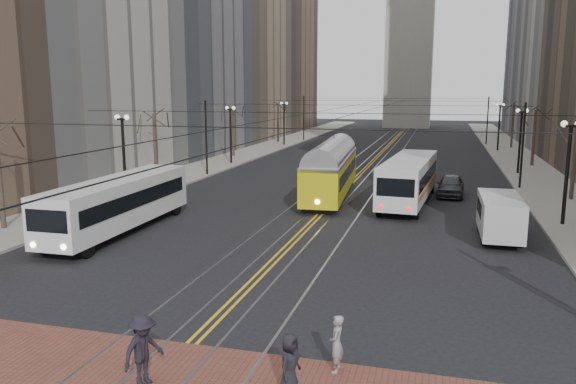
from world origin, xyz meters
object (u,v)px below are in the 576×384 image
Objects in this scene: pedestrian_d at (143,350)px; pedestrian_a at (290,364)px; streetcar at (331,175)px; transit_bus at (119,206)px; rear_bus at (409,181)px; cargo_van at (500,218)px; sedan_silver at (408,170)px; sedan_grey at (451,185)px; pedestrian_b at (337,344)px.

pedestrian_a is at bearing -59.88° from pedestrian_d.
streetcar reaches higher than pedestrian_d.
transit_bus is at bearing 57.58° from pedestrian_a.
streetcar is at bearing 173.43° from rear_bus.
cargo_van reaches higher than pedestrian_a.
cargo_van is 2.66× the size of pedestrian_d.
rear_bus is at bearing 9.87° from pedestrian_a.
cargo_van is (19.43, 3.75, -0.34)m from transit_bus.
streetcar is at bearing 137.99° from cargo_van.
rear_bus reaches higher than cargo_van.
cargo_van is 1.09× the size of sedan_silver.
sedan_grey is 30.43m from pedestrian_d.
pedestrian_b is at bearing -93.86° from sedan_grey.
streetcar reaches higher than cargo_van.
pedestrian_d is (-5.16, -25.82, -0.56)m from rear_bus.
sedan_grey is at bearing -61.81° from sedan_silver.
streetcar is 1.13× the size of rear_bus.
cargo_van is 18.17m from pedestrian_a.
streetcar is 26.62m from pedestrian_a.
pedestrian_b is 0.84× the size of pedestrian_d.
rear_bus is (14.43, 11.99, 0.07)m from transit_bus.
rear_bus reaches higher than pedestrian_d.
sedan_silver is (4.85, 9.47, -0.80)m from streetcar.
streetcar is 8.66m from sedan_grey.
sedan_grey is 2.86× the size of pedestrian_a.
rear_bus is at bearing -14.87° from streetcar.
pedestrian_d is at bearing -94.92° from sedan_silver.
transit_bus reaches higher than cargo_van.
pedestrian_d is at bearing -120.52° from cargo_van.
pedestrian_b is 5.07m from pedestrian_d.
pedestrian_b is at bearing -109.90° from cargo_van.
transit_bus is 6.13× the size of pedestrian_d.
transit_bus is 2.31× the size of cargo_van.
streetcar is at bearing -160.26° from sedan_grey.
transit_bus is at bearing 54.96° from pedestrian_d.
rear_bus reaches higher than sedan_silver.
sedan_grey is at bearing 4.85° from pedestrian_a.
transit_bus is 16.65m from pedestrian_d.
pedestrian_b is (-3.25, -27.40, 0.04)m from sedan_grey.
pedestrian_b is (0.93, 1.39, 0.01)m from pedestrian_a.
streetcar reaches higher than rear_bus.
pedestrian_a is 0.83× the size of pedestrian_d.
sedan_grey is (8.25, 2.50, -0.79)m from streetcar.
cargo_van is (5.00, -8.24, -0.41)m from rear_bus.
sedan_grey is at bearing 12.87° from streetcar.
pedestrian_d is (9.26, -13.83, -0.49)m from transit_bus.
cargo_van reaches higher than sedan_grey.
pedestrian_d is at bearing -102.17° from sedan_grey.
pedestrian_b is (13.93, -11.85, -0.64)m from transit_bus.
streetcar is 25.41m from pedestrian_b.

